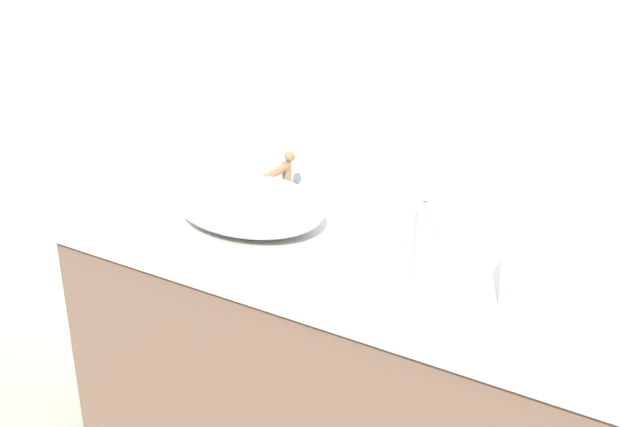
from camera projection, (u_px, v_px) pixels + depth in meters
name	position (u px, v px, depth m)	size (l,w,h in m)	color
bathroom_wall_rear	(487.00, 49.00, 1.85)	(6.00, 0.06, 2.60)	silver
vanity_counter	(395.00, 419.00, 1.97)	(1.70, 0.57, 0.88)	brown
sink_basin	(248.00, 204.00, 1.94)	(0.40, 0.28, 0.12)	silver
faucet	(284.00, 175.00, 2.06)	(0.03, 0.13, 0.14)	brown
soap_dispenser	(425.00, 239.00, 1.70)	(0.05, 0.05, 0.20)	pink
tissue_box	(541.00, 269.00, 1.59)	(0.12, 0.12, 0.18)	beige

